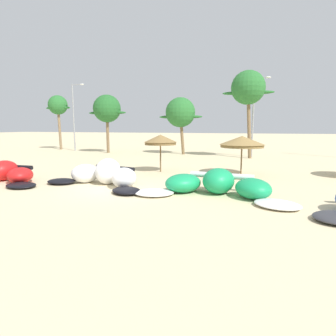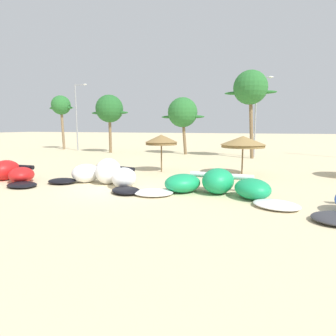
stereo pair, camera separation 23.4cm
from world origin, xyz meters
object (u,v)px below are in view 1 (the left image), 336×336
object	(u,v)px
beach_umbrella_near_van	(160,140)
palm_left_of_gap	(180,113)
palm_left	(107,109)
beach_umbrella_middle	(242,142)
palm_center_left	(248,88)
kite_center	(217,185)
palm_leftmost	(58,106)
lamppost_west_center	(255,112)
kite_left_of_center	(104,175)
lamppost_west	(74,114)

from	to	relation	value
beach_umbrella_near_van	palm_left_of_gap	xyz separation A→B (m)	(-2.12, 13.83, 2.62)
palm_left	beach_umbrella_middle	bearing A→B (deg)	-35.59
palm_left	palm_left_of_gap	size ratio (longest dim) A/B	1.07
palm_left	palm_center_left	size ratio (longest dim) A/B	0.81
palm_left	palm_center_left	world-z (taller)	palm_center_left
palm_left	beach_umbrella_near_van	bearing A→B (deg)	-48.17
palm_center_left	kite_center	bearing A→B (deg)	-92.37
kite_center	beach_umbrella_middle	bearing A→B (deg)	82.72
palm_leftmost	palm_left	bearing A→B (deg)	-16.11
palm_center_left	lamppost_west_center	bearing A→B (deg)	66.83
palm_leftmost	palm_left	world-z (taller)	palm_leftmost
palm_left	kite_left_of_center	bearing A→B (deg)	-61.71
lamppost_west	lamppost_west_center	distance (m)	23.98
palm_center_left	beach_umbrella_near_van	bearing A→B (deg)	-116.40
kite_center	palm_leftmost	world-z (taller)	palm_leftmost
beach_umbrella_middle	lamppost_west	size ratio (longest dim) A/B	0.34
palm_left	palm_center_left	bearing A→B (deg)	-4.33
lamppost_west	lamppost_west_center	world-z (taller)	lamppost_west
kite_left_of_center	beach_umbrella_middle	size ratio (longest dim) A/B	2.17
beach_umbrella_middle	palm_leftmost	bearing A→B (deg)	150.55
kite_center	palm_center_left	distance (m)	19.04
palm_left_of_gap	kite_left_of_center	bearing A→B (deg)	-88.39
beach_umbrella_middle	lamppost_west	distance (m)	27.33
palm_left	palm_left_of_gap	distance (m)	9.50
kite_left_of_center	palm_left_of_gap	xyz separation A→B (m)	(-0.55, 19.47, 4.45)
kite_left_of_center	beach_umbrella_middle	distance (m)	9.77
palm_leftmost	lamppost_west	bearing A→B (deg)	-19.31
beach_umbrella_middle	palm_center_left	distance (m)	12.23
kite_left_of_center	beach_umbrella_middle	bearing A→B (deg)	39.22
lamppost_west_center	palm_left_of_gap	bearing A→B (deg)	176.58
palm_leftmost	lamppost_west	size ratio (longest dim) A/B	0.86
beach_umbrella_middle	palm_left_of_gap	xyz separation A→B (m)	(-7.99, 13.39, 2.69)
palm_left	lamppost_west	world-z (taller)	lamppost_west
lamppost_west_center	palm_left	bearing A→B (deg)	-178.75
palm_left_of_gap	palm_center_left	size ratio (longest dim) A/B	0.75
palm_left	lamppost_west_center	distance (m)	18.08
beach_umbrella_middle	palm_left_of_gap	bearing A→B (deg)	120.84
kite_center	beach_umbrella_near_van	world-z (taller)	beach_umbrella_near_van
beach_umbrella_middle	palm_center_left	xyz separation A→B (m)	(-0.11, 11.17, 4.98)
kite_center	beach_umbrella_near_van	xyz separation A→B (m)	(-5.03, 6.14, 1.92)
palm_leftmost	palm_left	distance (m)	9.96
beach_umbrella_near_van	palm_center_left	xyz separation A→B (m)	(5.76, 11.61, 4.91)
palm_leftmost	palm_center_left	size ratio (longest dim) A/B	0.86
palm_left	palm_left_of_gap	world-z (taller)	palm_left
beach_umbrella_near_van	lamppost_west_center	size ratio (longest dim) A/B	0.32
beach_umbrella_middle	beach_umbrella_near_van	bearing A→B (deg)	-175.68
palm_left_of_gap	lamppost_west	size ratio (longest dim) A/B	0.75
palm_leftmost	palm_left_of_gap	world-z (taller)	palm_leftmost
palm_center_left	lamppost_west_center	size ratio (longest dim) A/B	1.05
kite_center	lamppost_west_center	world-z (taller)	lamppost_west_center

